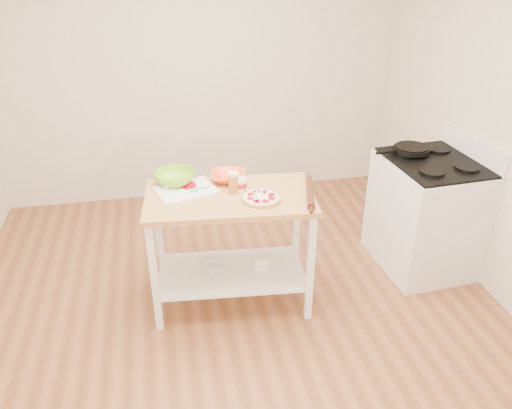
{
  "coord_description": "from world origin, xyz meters",
  "views": [
    {
      "loc": [
        -0.43,
        -2.67,
        2.47
      ],
      "look_at": [
        0.2,
        0.39,
        0.79
      ],
      "focal_mm": 35.0,
      "sensor_mm": 36.0,
      "label": 1
    }
  ],
  "objects_px": {
    "shelf_bin": "(261,261)",
    "knife": "(176,181)",
    "pizza": "(261,198)",
    "prep_island": "(230,227)",
    "spatula": "(199,189)",
    "beer_pint": "(234,182)",
    "gas_stove": "(426,213)",
    "cutting_board": "(185,189)",
    "shelf_glass_bowl": "(215,266)",
    "yogurt_tub": "(241,184)",
    "rolling_pin": "(310,193)",
    "green_bowl": "(175,178)",
    "skillet": "(411,149)",
    "orange_bowl": "(228,177)"
  },
  "relations": [
    {
      "from": "skillet",
      "to": "knife",
      "type": "xyz_separation_m",
      "value": [
        -1.87,
        -0.1,
        -0.06
      ]
    },
    {
      "from": "prep_island",
      "to": "skillet",
      "type": "bearing_deg",
      "value": 13.14
    },
    {
      "from": "prep_island",
      "to": "spatula",
      "type": "distance_m",
      "value": 0.35
    },
    {
      "from": "skillet",
      "to": "shelf_glass_bowl",
      "type": "distance_m",
      "value": 1.81
    },
    {
      "from": "skillet",
      "to": "green_bowl",
      "type": "distance_m",
      "value": 1.88
    },
    {
      "from": "knife",
      "to": "prep_island",
      "type": "bearing_deg",
      "value": -51.3
    },
    {
      "from": "beer_pint",
      "to": "shelf_bin",
      "type": "distance_m",
      "value": 0.69
    },
    {
      "from": "gas_stove",
      "to": "rolling_pin",
      "type": "distance_m",
      "value": 1.23
    },
    {
      "from": "shelf_bin",
      "to": "knife",
      "type": "bearing_deg",
      "value": 156.15
    },
    {
      "from": "spatula",
      "to": "green_bowl",
      "type": "relative_size",
      "value": 0.52
    },
    {
      "from": "beer_pint",
      "to": "green_bowl",
      "type": "bearing_deg",
      "value": 150.74
    },
    {
      "from": "gas_stove",
      "to": "skillet",
      "type": "xyz_separation_m",
      "value": [
        -0.12,
        0.18,
        0.5
      ]
    },
    {
      "from": "spatula",
      "to": "yogurt_tub",
      "type": "xyz_separation_m",
      "value": [
        0.29,
        -0.05,
        0.03
      ]
    },
    {
      "from": "spatula",
      "to": "shelf_glass_bowl",
      "type": "distance_m",
      "value": 0.63
    },
    {
      "from": "shelf_bin",
      "to": "pizza",
      "type": "bearing_deg",
      "value": -103.05
    },
    {
      "from": "beer_pint",
      "to": "yogurt_tub",
      "type": "height_order",
      "value": "yogurt_tub"
    },
    {
      "from": "prep_island",
      "to": "skillet",
      "type": "height_order",
      "value": "skillet"
    },
    {
      "from": "knife",
      "to": "yogurt_tub",
      "type": "relative_size",
      "value": 1.51
    },
    {
      "from": "pizza",
      "to": "shelf_bin",
      "type": "height_order",
      "value": "pizza"
    },
    {
      "from": "shelf_glass_bowl",
      "to": "knife",
      "type": "bearing_deg",
      "value": 136.6
    },
    {
      "from": "pizza",
      "to": "shelf_glass_bowl",
      "type": "xyz_separation_m",
      "value": [
        -0.32,
        0.16,
        -0.63
      ]
    },
    {
      "from": "gas_stove",
      "to": "cutting_board",
      "type": "distance_m",
      "value": 1.98
    },
    {
      "from": "beer_pint",
      "to": "prep_island",
      "type": "bearing_deg",
      "value": -131.64
    },
    {
      "from": "orange_bowl",
      "to": "pizza",
      "type": "bearing_deg",
      "value": -63.19
    },
    {
      "from": "beer_pint",
      "to": "rolling_pin",
      "type": "relative_size",
      "value": 0.35
    },
    {
      "from": "spatula",
      "to": "shelf_bin",
      "type": "xyz_separation_m",
      "value": [
        0.43,
        -0.1,
        -0.6
      ]
    },
    {
      "from": "spatula",
      "to": "shelf_glass_bowl",
      "type": "height_order",
      "value": "spatula"
    },
    {
      "from": "rolling_pin",
      "to": "green_bowl",
      "type": "bearing_deg",
      "value": 156.59
    },
    {
      "from": "pizza",
      "to": "shelf_bin",
      "type": "xyz_separation_m",
      "value": [
        0.03,
        0.12,
        -0.6
      ]
    },
    {
      "from": "cutting_board",
      "to": "green_bowl",
      "type": "xyz_separation_m",
      "value": [
        -0.06,
        0.12,
        0.04
      ]
    },
    {
      "from": "skillet",
      "to": "yogurt_tub",
      "type": "bearing_deg",
      "value": -171.84
    },
    {
      "from": "yogurt_tub",
      "to": "skillet",
      "type": "bearing_deg",
      "value": 12.02
    },
    {
      "from": "green_bowl",
      "to": "rolling_pin",
      "type": "bearing_deg",
      "value": -23.41
    },
    {
      "from": "green_bowl",
      "to": "rolling_pin",
      "type": "xyz_separation_m",
      "value": [
        0.89,
        -0.38,
        -0.02
      ]
    },
    {
      "from": "gas_stove",
      "to": "beer_pint",
      "type": "distance_m",
      "value": 1.69
    },
    {
      "from": "skillet",
      "to": "rolling_pin",
      "type": "distance_m",
      "value": 1.1
    },
    {
      "from": "orange_bowl",
      "to": "shelf_bin",
      "type": "xyz_separation_m",
      "value": [
        0.2,
        -0.23,
        -0.62
      ]
    },
    {
      "from": "gas_stove",
      "to": "green_bowl",
      "type": "bearing_deg",
      "value": 174.15
    },
    {
      "from": "rolling_pin",
      "to": "shelf_glass_bowl",
      "type": "xyz_separation_m",
      "value": [
        -0.66,
        0.17,
        -0.63
      ]
    },
    {
      "from": "prep_island",
      "to": "skillet",
      "type": "distance_m",
      "value": 1.6
    },
    {
      "from": "shelf_glass_bowl",
      "to": "pizza",
      "type": "bearing_deg",
      "value": -26.07
    },
    {
      "from": "prep_island",
      "to": "gas_stove",
      "type": "distance_m",
      "value": 1.66
    },
    {
      "from": "pizza",
      "to": "orange_bowl",
      "type": "distance_m",
      "value": 0.39
    },
    {
      "from": "spatula",
      "to": "prep_island",
      "type": "bearing_deg",
      "value": -29.92
    },
    {
      "from": "prep_island",
      "to": "pizza",
      "type": "distance_m",
      "value": 0.35
    },
    {
      "from": "green_bowl",
      "to": "rolling_pin",
      "type": "height_order",
      "value": "green_bowl"
    },
    {
      "from": "skillet",
      "to": "shelf_glass_bowl",
      "type": "bearing_deg",
      "value": -173.07
    },
    {
      "from": "gas_stove",
      "to": "shelf_glass_bowl",
      "type": "bearing_deg",
      "value": -179.13
    },
    {
      "from": "green_bowl",
      "to": "shelf_glass_bowl",
      "type": "distance_m",
      "value": 0.73
    },
    {
      "from": "pizza",
      "to": "green_bowl",
      "type": "distance_m",
      "value": 0.67
    }
  ]
}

